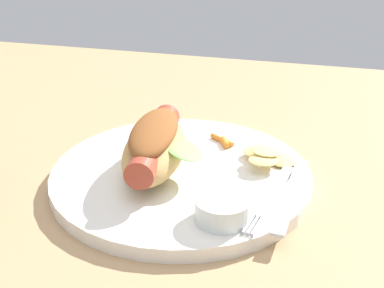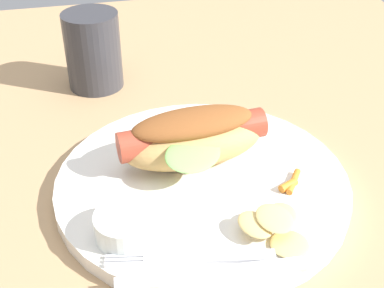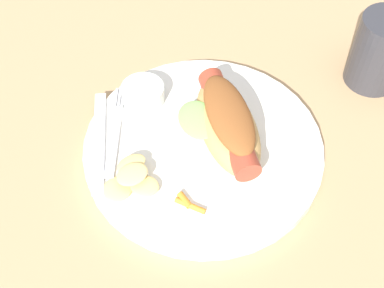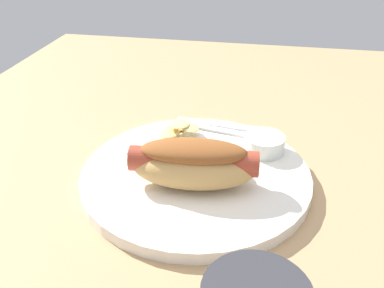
{
  "view_description": "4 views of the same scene",
  "coord_description": "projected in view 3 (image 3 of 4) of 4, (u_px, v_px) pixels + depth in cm",
  "views": [
    {
      "loc": [
        -13.39,
        57.69,
        33.13
      ],
      "look_at": [
        0.36,
        1.8,
        4.9
      ],
      "focal_mm": 53.8,
      "sensor_mm": 36.0,
      "label": 1
    },
    {
      "loc": [
        -39.05,
        13.05,
        34.55
      ],
      "look_at": [
        3.16,
        3.12,
        4.72
      ],
      "focal_mm": 49.31,
      "sensor_mm": 36.0,
      "label": 2
    },
    {
      "loc": [
        -6.12,
        -34.13,
        51.15
      ],
      "look_at": [
        -0.15,
        1.07,
        3.69
      ],
      "focal_mm": 47.11,
      "sensor_mm": 36.0,
      "label": 3
    },
    {
      "loc": [
        45.5,
        10.29,
        31.87
      ],
      "look_at": [
        1.36,
        1.95,
        5.42
      ],
      "focal_mm": 38.94,
      "sensor_mm": 36.0,
      "label": 4
    }
  ],
  "objects": [
    {
      "name": "plate",
      "position": [
        203.0,
        147.0,
        0.63
      ],
      "size": [
        29.61,
        29.61,
        1.6
      ],
      "primitive_type": "cylinder",
      "color": "white",
      "rests_on": "ground_plane"
    },
    {
      "name": "drinking_cup",
      "position": [
        380.0,
        51.0,
        0.67
      ],
      "size": [
        7.37,
        7.37,
        10.28
      ],
      "primitive_type": "cylinder",
      "color": "#333338",
      "rests_on": "ground_plane"
    },
    {
      "name": "chips_pile",
      "position": [
        131.0,
        179.0,
        0.58
      ],
      "size": [
        7.59,
        7.01,
        2.15
      ],
      "color": "#E8C775",
      "rests_on": "plate"
    },
    {
      "name": "knife",
      "position": [
        99.0,
        141.0,
        0.62
      ],
      "size": [
        2.67,
        15.68,
        0.36
      ],
      "primitive_type": "cube",
      "rotation": [
        0.0,
        0.0,
        1.49
      ],
      "color": "silver",
      "rests_on": "plate"
    },
    {
      "name": "sauce_ramekin",
      "position": [
        143.0,
        94.0,
        0.65
      ],
      "size": [
        5.57,
        5.57,
        2.36
      ],
      "primitive_type": "cylinder",
      "color": "white",
      "rests_on": "plate"
    },
    {
      "name": "ground_plane",
      "position": [
        195.0,
        173.0,
        0.62
      ],
      "size": [
        120.0,
        90.0,
        1.8
      ],
      "primitive_type": "cube",
      "color": "tan"
    },
    {
      "name": "carrot_garnish",
      "position": [
        188.0,
        203.0,
        0.57
      ],
      "size": [
        3.38,
        3.18,
        0.8
      ],
      "color": "orange",
      "rests_on": "plate"
    },
    {
      "name": "fork",
      "position": [
        115.0,
        133.0,
        0.63
      ],
      "size": [
        3.75,
        14.26,
        0.4
      ],
      "rotation": [
        0.0,
        0.0,
        1.39
      ],
      "color": "silver",
      "rests_on": "plate"
    },
    {
      "name": "hot_dog",
      "position": [
        227.0,
        123.0,
        0.6
      ],
      "size": [
        10.72,
        15.63,
        5.94
      ],
      "rotation": [
        0.0,
        0.0,
        1.66
      ],
      "color": "tan",
      "rests_on": "plate"
    }
  ]
}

